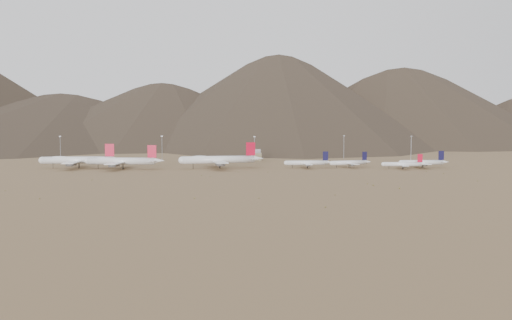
{
  "coord_description": "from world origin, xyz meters",
  "views": [
    {
      "loc": [
        20.26,
        -395.21,
        37.25
      ],
      "look_at": [
        26.86,
        30.0,
        7.11
      ],
      "focal_mm": 35.0,
      "sensor_mm": 36.0,
      "label": 1
    }
  ],
  "objects_px": {
    "widebody_east": "(219,160)",
    "narrowbody_b": "(350,163)",
    "widebody_west": "(78,160)",
    "widebody_centre": "(122,161)",
    "control_tower": "(258,156)",
    "narrowbody_a": "(308,163)"
  },
  "relations": [
    {
      "from": "control_tower",
      "to": "narrowbody_b",
      "type": "bearing_deg",
      "value": -47.01
    },
    {
      "from": "widebody_east",
      "to": "narrowbody_b",
      "type": "bearing_deg",
      "value": -10.03
    },
    {
      "from": "widebody_centre",
      "to": "control_tower",
      "type": "relative_size",
      "value": 5.68
    },
    {
      "from": "widebody_west",
      "to": "control_tower",
      "type": "xyz_separation_m",
      "value": [
        155.42,
        88.18,
        -1.88
      ]
    },
    {
      "from": "widebody_west",
      "to": "narrowbody_a",
      "type": "distance_m",
      "value": 197.02
    },
    {
      "from": "widebody_centre",
      "to": "narrowbody_a",
      "type": "height_order",
      "value": "widebody_centre"
    },
    {
      "from": "narrowbody_b",
      "to": "control_tower",
      "type": "relative_size",
      "value": 3.29
    },
    {
      "from": "widebody_west",
      "to": "widebody_east",
      "type": "bearing_deg",
      "value": -5.36
    },
    {
      "from": "widebody_west",
      "to": "widebody_centre",
      "type": "height_order",
      "value": "widebody_west"
    },
    {
      "from": "widebody_centre",
      "to": "narrowbody_b",
      "type": "relative_size",
      "value": 1.72
    },
    {
      "from": "widebody_east",
      "to": "narrowbody_b",
      "type": "xyz_separation_m",
      "value": [
        113.68,
        5.73,
        -3.18
      ]
    },
    {
      "from": "widebody_east",
      "to": "narrowbody_a",
      "type": "relative_size",
      "value": 1.69
    },
    {
      "from": "widebody_centre",
      "to": "narrowbody_b",
      "type": "height_order",
      "value": "widebody_centre"
    },
    {
      "from": "narrowbody_b",
      "to": "widebody_east",
      "type": "bearing_deg",
      "value": 164.26
    },
    {
      "from": "widebody_centre",
      "to": "narrowbody_a",
      "type": "bearing_deg",
      "value": 6.8
    },
    {
      "from": "widebody_centre",
      "to": "widebody_east",
      "type": "height_order",
      "value": "widebody_east"
    },
    {
      "from": "widebody_west",
      "to": "narrowbody_b",
      "type": "xyz_separation_m",
      "value": [
        234.07,
        3.8,
        -2.8
      ]
    },
    {
      "from": "widebody_east",
      "to": "widebody_west",
      "type": "bearing_deg",
      "value": 166.16
    },
    {
      "from": "widebody_centre",
      "to": "control_tower",
      "type": "bearing_deg",
      "value": 43.58
    },
    {
      "from": "narrowbody_a",
      "to": "control_tower",
      "type": "xyz_separation_m",
      "value": [
        -41.58,
        88.41,
        0.7
      ]
    },
    {
      "from": "widebody_west",
      "to": "widebody_east",
      "type": "distance_m",
      "value": 120.4
    },
    {
      "from": "control_tower",
      "to": "widebody_east",
      "type": "bearing_deg",
      "value": -111.24
    }
  ]
}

